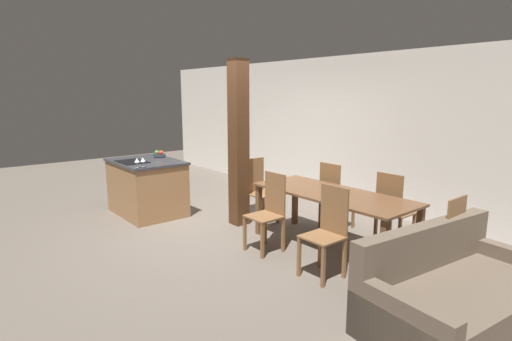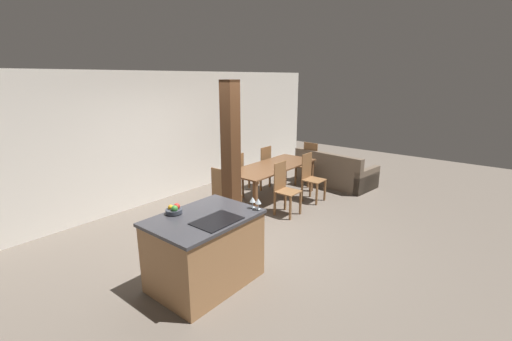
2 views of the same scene
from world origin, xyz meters
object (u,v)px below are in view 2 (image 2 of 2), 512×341
Objects in this scene: dining_table at (272,170)px; dining_chair_head_end at (224,194)px; fruit_bowl at (174,210)px; dining_chair_near_right at (311,177)px; dining_chair_far_right at (262,167)px; dining_chair_foot_end at (308,163)px; dining_chair_far_left at (234,176)px; dining_chair_near_left at (285,188)px; kitchen_island at (205,250)px; wine_glass_middle at (253,200)px; timber_post at (231,158)px; wine_glass_near at (258,201)px; couch at (334,174)px.

dining_chair_head_end is (-1.48, 0.00, -0.15)m from dining_table.
fruit_bowl reaches higher than dining_chair_near_right.
dining_chair_far_right is 1.18m from dining_chair_foot_end.
dining_chair_near_left is at bearing 90.00° from dining_chair_far_left.
dining_chair_far_left is (0.00, 1.31, 0.00)m from dining_chair_near_left.
kitchen_island is at bearing -171.61° from dining_chair_near_right.
dining_chair_near_left is 1.64m from dining_chair_far_right.
wine_glass_middle is 0.14× the size of dining_chair_foot_end.
dining_chair_far_left is 1.64m from timber_post.
dining_chair_head_end is (0.98, 1.58, -0.51)m from wine_glass_near.
dining_chair_far_left is 2.67m from couch.
timber_post is (0.86, 1.18, 0.23)m from wine_glass_middle.
wine_glass_near is 3.13m from dining_chair_near_right.
fruit_bowl is 5.15m from couch.
dining_chair_head_end is at bearing 87.96° from couch.
dining_table is 1.48m from dining_chair_foot_end.
couch is (4.92, 0.65, -0.20)m from kitchen_island.
dining_chair_near_right reaches higher than dining_table.
wine_glass_middle is at bearing 90.00° from wine_glass_near.
fruit_bowl is 1.41× the size of wine_glass_near.
dining_chair_near_left is 1.00× the size of dining_chair_near_right.
dining_chair_far_right is 1.00× the size of dining_chair_foot_end.
wine_glass_near is at bearing 48.72° from dining_chair_far_left.
dining_chair_near_right is (2.95, 0.92, -0.51)m from wine_glass_near.
timber_post is (0.86, 1.27, 0.23)m from wine_glass_near.
wine_glass_near is at bearing -34.20° from kitchen_island.
timber_post reaches higher than fruit_bowl.
dining_chair_near_right is 1.00× the size of dining_chair_far_right.
dining_chair_foot_end is (2.95, 0.00, 0.00)m from dining_chair_head_end.
dining_chair_far_right is at bearing 35.97° from wine_glass_middle.
dining_chair_near_left and dining_chair_foot_end have the same top height.
dining_chair_far_left is at bearing 48.72° from wine_glass_near.
kitchen_island is 1.96m from dining_chair_head_end.
wine_glass_near is at bearing 37.15° from dining_chair_far_right.
dining_chair_far_left is at bearing 70.34° from couch.
timber_post is (-3.07, -0.30, 0.74)m from dining_chair_foot_end.
dining_chair_head_end is (1.74, 0.84, -0.45)m from fruit_bowl.
dining_chair_foot_end is 0.72m from couch.
dining_chair_near_right and dining_chair_head_end have the same top height.
dining_chair_far_right is (2.95, 2.23, -0.51)m from wine_glass_near.
dining_chair_near_right is 1.00× the size of dining_chair_foot_end.
fruit_bowl reaches higher than dining_chair_far_left.
fruit_bowl is at bearing -79.89° from dining_chair_foot_end.
kitchen_island is 1.31× the size of dining_chair_far_right.
dining_chair_far_right is (3.71, 1.49, -0.45)m from fruit_bowl.
couch is at bearing 139.32° from dining_chair_far_right.
couch is at bearing 13.55° from wine_glass_near.
dining_chair_near_right is at bearing -9.59° from timber_post.
couch is (3.35, -0.53, -0.26)m from dining_chair_head_end.
dining_chair_near_right and dining_chair_far_right have the same top height.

